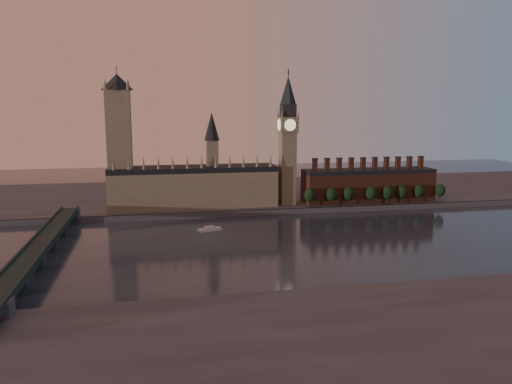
% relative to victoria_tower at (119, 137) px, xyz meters
% --- Properties ---
extents(ground, '(900.00, 900.00, 0.00)m').
position_rel_victoria_tower_xyz_m(ground, '(120.00, -115.00, -59.09)').
color(ground, black).
rests_on(ground, ground).
extents(north_bank, '(900.00, 182.00, 4.00)m').
position_rel_victoria_tower_xyz_m(north_bank, '(120.00, 63.04, -57.09)').
color(north_bank, '#4C4B51').
rests_on(north_bank, ground).
extents(palace_of_westminster, '(130.00, 30.30, 74.00)m').
position_rel_victoria_tower_xyz_m(palace_of_westminster, '(55.59, -0.09, -37.46)').
color(palace_of_westminster, '#7B6C57').
rests_on(palace_of_westminster, north_bank).
extents(victoria_tower, '(24.00, 24.00, 108.00)m').
position_rel_victoria_tower_xyz_m(victoria_tower, '(0.00, 0.00, 0.00)').
color(victoria_tower, '#7B6C57').
rests_on(victoria_tower, north_bank).
extents(big_ben, '(15.00, 15.00, 107.00)m').
position_rel_victoria_tower_xyz_m(big_ben, '(130.00, -5.00, -2.26)').
color(big_ben, '#7B6C57').
rests_on(big_ben, north_bank).
extents(chimney_block, '(110.00, 25.00, 37.00)m').
position_rel_victoria_tower_xyz_m(chimney_block, '(200.00, -5.00, -41.27)').
color(chimney_block, brown).
rests_on(chimney_block, north_bank).
extents(embankment_tree_0, '(8.60, 8.60, 14.88)m').
position_rel_victoria_tower_xyz_m(embankment_tree_0, '(143.94, -20.82, -45.62)').
color(embankment_tree_0, black).
rests_on(embankment_tree_0, north_bank).
extents(embankment_tree_1, '(8.60, 8.60, 14.88)m').
position_rel_victoria_tower_xyz_m(embankment_tree_1, '(162.06, -20.40, -45.62)').
color(embankment_tree_1, black).
rests_on(embankment_tree_1, north_bank).
extents(embankment_tree_2, '(8.60, 8.60, 14.88)m').
position_rel_victoria_tower_xyz_m(embankment_tree_2, '(176.29, -20.47, -45.62)').
color(embankment_tree_2, black).
rests_on(embankment_tree_2, north_bank).
extents(embankment_tree_3, '(8.60, 8.60, 14.88)m').
position_rel_victoria_tower_xyz_m(embankment_tree_3, '(195.43, -21.31, -45.62)').
color(embankment_tree_3, black).
rests_on(embankment_tree_3, north_bank).
extents(embankment_tree_4, '(8.60, 8.60, 14.88)m').
position_rel_victoria_tower_xyz_m(embankment_tree_4, '(209.55, -21.17, -45.62)').
color(embankment_tree_4, black).
rests_on(embankment_tree_4, north_bank).
extents(embankment_tree_5, '(8.60, 8.60, 14.88)m').
position_rel_victoria_tower_xyz_m(embankment_tree_5, '(223.05, -19.78, -45.62)').
color(embankment_tree_5, black).
rests_on(embankment_tree_5, north_bank).
extents(embankment_tree_6, '(8.60, 8.60, 14.88)m').
position_rel_victoria_tower_xyz_m(embankment_tree_6, '(238.18, -19.85, -45.62)').
color(embankment_tree_6, black).
rests_on(embankment_tree_6, north_bank).
extents(embankment_tree_7, '(8.60, 8.60, 14.88)m').
position_rel_victoria_tower_xyz_m(embankment_tree_7, '(257.68, -19.78, -45.62)').
color(embankment_tree_7, black).
rests_on(embankment_tree_7, north_bank).
extents(westminster_bridge, '(14.00, 200.00, 11.55)m').
position_rel_victoria_tower_xyz_m(westminster_bridge, '(-35.00, -117.70, -51.65)').
color(westminster_bridge, '#1E2F2A').
rests_on(westminster_bridge, ground).
extents(river_boat, '(16.05, 8.49, 3.09)m').
position_rel_victoria_tower_xyz_m(river_boat, '(59.84, -67.07, -57.91)').
color(river_boat, silver).
rests_on(river_boat, ground).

